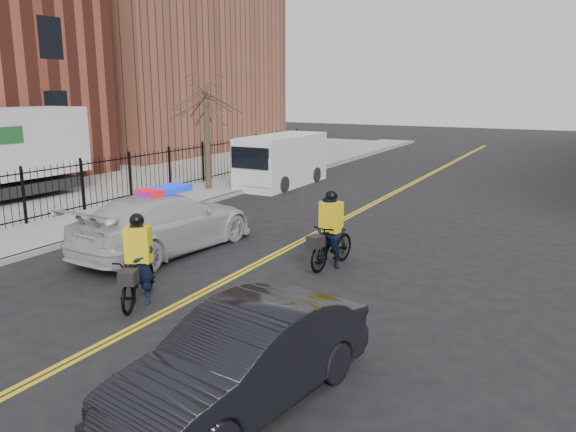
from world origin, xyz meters
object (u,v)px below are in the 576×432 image
Objects in this scene: cargo_van at (280,161)px; cyclist_near at (140,273)px; cyclist_far at (331,237)px; police_cruiser at (166,222)px; dark_sedan at (244,359)px.

cyclist_near is (4.71, -14.84, -0.48)m from cargo_van.
police_cruiser is at bearing -162.07° from cyclist_far.
cargo_van is 15.58m from cyclist_near.
police_cruiser is at bearing 97.51° from cyclist_near.
police_cruiser is 2.90× the size of cyclist_far.
police_cruiser is 4.86m from cyclist_far.
dark_sedan is at bearing 141.65° from police_cruiser.
cyclist_far is (7.32, -10.53, -0.37)m from cargo_van.
cargo_van is 2.67× the size of cyclist_near.
police_cruiser is 4.05m from cyclist_near.
cyclist_near is (-4.21, 2.39, -0.05)m from dark_sedan.
police_cruiser is 1.33× the size of dark_sedan.
cyclist_near is 1.04× the size of cyclist_far.
cargo_van is 12.83m from cyclist_far.
cargo_van is (-8.91, 17.23, 0.43)m from dark_sedan.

